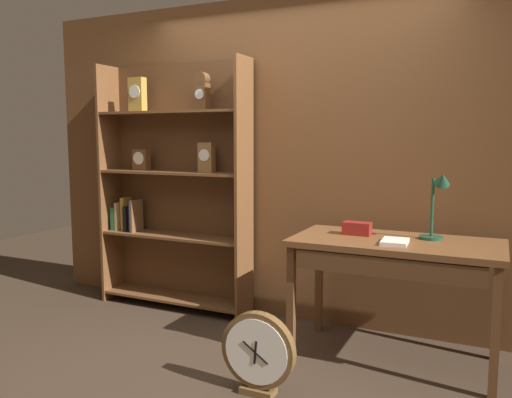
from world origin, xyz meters
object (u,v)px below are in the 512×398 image
(desk_lamp, at_px, (437,202))
(open_repair_manual, at_px, (395,242))
(bookshelf, at_px, (173,188))
(workbench, at_px, (395,255))
(round_clock_large, at_px, (258,353))
(toolbox_small, at_px, (357,228))

(desk_lamp, distance_m, open_repair_manual, 0.40)
(bookshelf, height_order, workbench, bookshelf)
(round_clock_large, bearing_deg, toolbox_small, 69.00)
(bookshelf, distance_m, open_repair_manual, 2.05)
(bookshelf, bearing_deg, workbench, -10.15)
(desk_lamp, relative_size, open_repair_manual, 2.11)
(workbench, distance_m, toolbox_small, 0.32)
(workbench, relative_size, round_clock_large, 2.72)
(workbench, bearing_deg, toolbox_small, 160.35)
(desk_lamp, height_order, open_repair_manual, desk_lamp)
(open_repair_manual, xyz_separation_m, round_clock_large, (-0.63, -0.69, -0.58))
(bookshelf, distance_m, round_clock_large, 1.94)
(toolbox_small, distance_m, round_clock_large, 1.13)
(toolbox_small, height_order, round_clock_large, toolbox_small)
(workbench, relative_size, desk_lamp, 2.88)
(bookshelf, bearing_deg, round_clock_large, -40.10)
(workbench, height_order, open_repair_manual, open_repair_manual)
(workbench, xyz_separation_m, open_repair_manual, (0.02, -0.10, 0.11))
(desk_lamp, relative_size, toolbox_small, 2.46)
(desk_lamp, distance_m, toolbox_small, 0.56)
(workbench, bearing_deg, desk_lamp, 28.98)
(round_clock_large, bearing_deg, bookshelf, 139.90)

